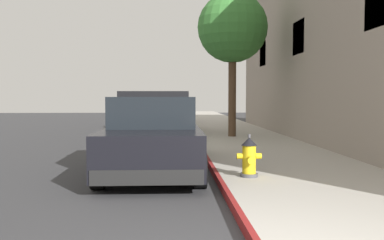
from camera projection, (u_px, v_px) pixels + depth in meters
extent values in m
cube|color=#353538|center=(56.00, 152.00, 13.24)|extent=(30.68, 60.00, 0.20)
cube|color=#ADA89E|center=(254.00, 145.00, 13.52)|extent=(3.29, 60.00, 0.14)
cube|color=maroon|center=(199.00, 146.00, 13.44)|extent=(0.08, 60.00, 0.14)
cube|color=black|center=(380.00, 0.00, 8.86)|extent=(0.06, 1.30, 1.10)
cube|color=black|center=(299.00, 37.00, 14.48)|extent=(0.06, 1.30, 1.10)
cube|color=black|center=(263.00, 54.00, 20.10)|extent=(0.06, 1.30, 1.10)
cube|color=black|center=(153.00, 144.00, 9.14)|extent=(1.84, 4.80, 0.76)
cube|color=black|center=(153.00, 111.00, 9.25)|extent=(1.64, 2.50, 0.60)
cube|color=black|center=(147.00, 177.00, 6.82)|extent=(1.76, 0.16, 0.24)
cube|color=black|center=(157.00, 144.00, 11.49)|extent=(1.76, 0.16, 0.24)
cylinder|color=black|center=(121.00, 147.00, 10.81)|extent=(0.22, 0.64, 0.64)
cylinder|color=black|center=(191.00, 147.00, 10.89)|extent=(0.22, 0.64, 0.64)
cylinder|color=black|center=(98.00, 170.00, 7.42)|extent=(0.22, 0.64, 0.64)
cylinder|color=black|center=(200.00, 170.00, 7.50)|extent=(0.22, 0.64, 0.64)
cube|color=black|center=(153.00, 94.00, 9.19)|extent=(1.48, 0.20, 0.12)
cube|color=red|center=(136.00, 94.00, 9.17)|extent=(0.44, 0.18, 0.11)
cube|color=#1E33E0|center=(170.00, 94.00, 9.20)|extent=(0.44, 0.18, 0.11)
cube|color=#B2B5BA|center=(166.00, 121.00, 17.88)|extent=(1.84, 4.80, 0.76)
cube|color=black|center=(166.00, 104.00, 17.99)|extent=(1.64, 2.50, 0.60)
cube|color=black|center=(165.00, 132.00, 15.56)|extent=(1.76, 0.16, 0.24)
cube|color=black|center=(167.00, 124.00, 20.22)|extent=(1.76, 0.16, 0.24)
cylinder|color=black|center=(147.00, 125.00, 19.54)|extent=(0.22, 0.64, 0.64)
cylinder|color=black|center=(186.00, 125.00, 19.63)|extent=(0.22, 0.64, 0.64)
cylinder|color=black|center=(142.00, 131.00, 16.15)|extent=(0.22, 0.64, 0.64)
cylinder|color=black|center=(189.00, 130.00, 16.23)|extent=(0.22, 0.64, 0.64)
cube|color=black|center=(164.00, 114.00, 25.17)|extent=(1.84, 4.80, 0.76)
cube|color=black|center=(164.00, 102.00, 25.28)|extent=(1.64, 2.50, 0.60)
cube|color=black|center=(163.00, 121.00, 22.85)|extent=(1.76, 0.16, 0.24)
cube|color=black|center=(165.00, 117.00, 27.51)|extent=(1.76, 0.16, 0.24)
cylinder|color=black|center=(150.00, 117.00, 26.83)|extent=(0.22, 0.64, 0.64)
cylinder|color=black|center=(178.00, 117.00, 26.92)|extent=(0.22, 0.64, 0.64)
cylinder|color=black|center=(147.00, 120.00, 23.44)|extent=(0.22, 0.64, 0.64)
cylinder|color=black|center=(180.00, 120.00, 23.52)|extent=(0.22, 0.64, 0.64)
cylinder|color=#4C4C51|center=(249.00, 175.00, 7.84)|extent=(0.32, 0.32, 0.06)
cylinder|color=yellow|center=(249.00, 159.00, 7.83)|extent=(0.24, 0.24, 0.50)
cone|color=black|center=(249.00, 141.00, 7.81)|extent=(0.28, 0.28, 0.14)
cylinder|color=#4C4C51|center=(249.00, 136.00, 7.80)|extent=(0.05, 0.05, 0.06)
cylinder|color=yellow|center=(240.00, 156.00, 7.82)|extent=(0.10, 0.10, 0.10)
cylinder|color=yellow|center=(259.00, 156.00, 7.83)|extent=(0.10, 0.10, 0.10)
cylinder|color=yellow|center=(251.00, 160.00, 7.65)|extent=(0.13, 0.12, 0.13)
cylinder|color=brown|center=(232.00, 94.00, 15.82)|extent=(0.28, 0.28, 3.02)
sphere|color=#387A33|center=(233.00, 27.00, 15.69)|extent=(2.50, 2.50, 2.50)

